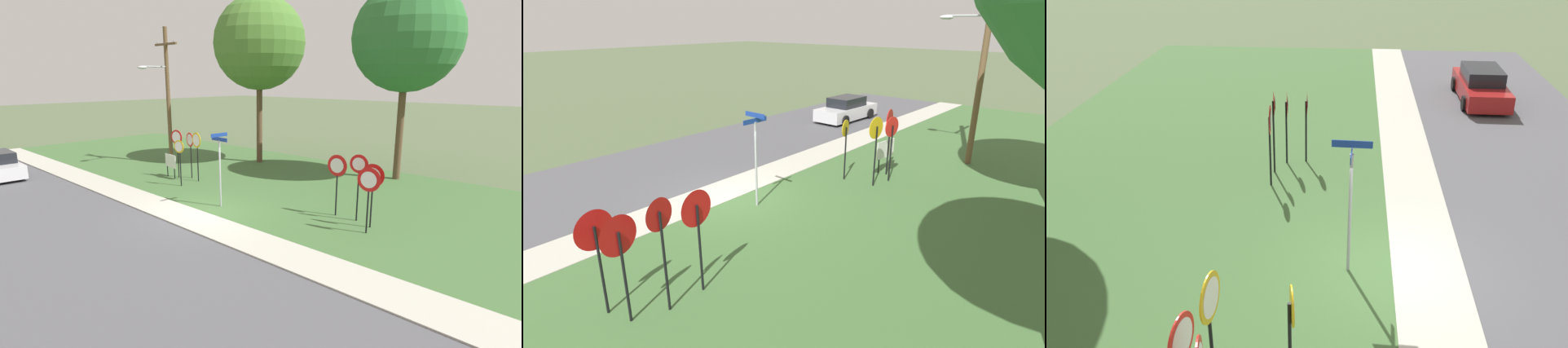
{
  "view_description": "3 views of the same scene",
  "coord_description": "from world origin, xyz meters",
  "views": [
    {
      "loc": [
        11.96,
        -9.55,
        5.19
      ],
      "look_at": [
        0.84,
        2.34,
        1.33
      ],
      "focal_mm": 27.79,
      "sensor_mm": 36.0,
      "label": 1
    },
    {
      "loc": [
        8.9,
        9.84,
        5.7
      ],
      "look_at": [
        0.43,
        2.59,
        1.66
      ],
      "focal_mm": 29.31,
      "sensor_mm": 36.0,
      "label": 2
    },
    {
      "loc": [
        -10.62,
        0.97,
        7.19
      ],
      "look_at": [
        1.09,
        1.96,
        1.75
      ],
      "focal_mm": 39.27,
      "sensor_mm": 36.0,
      "label": 3
    }
  ],
  "objects": [
    {
      "name": "grass_median",
      "position": [
        0.0,
        6.0,
        0.02
      ],
      "size": [
        44.0,
        12.0,
        0.04
      ],
      "primitive_type": "cube",
      "color": "#3D6033",
      "rests_on": "ground_plane"
    },
    {
      "name": "ground_plane",
      "position": [
        0.0,
        0.0,
        0.0
      ],
      "size": [
        160.0,
        160.0,
        0.0
      ],
      "primitive_type": "plane",
      "color": "#4C5B3D"
    },
    {
      "name": "sidewalk_strip",
      "position": [
        0.0,
        -0.8,
        0.03
      ],
      "size": [
        44.0,
        1.6,
        0.06
      ],
      "primitive_type": "cube",
      "color": "#ADAA9E",
      "rests_on": "ground_plane"
    },
    {
      "name": "yield_sign_near_right",
      "position": [
        4.86,
        3.22,
        1.9
      ],
      "size": [
        0.68,
        0.16,
        2.5
      ],
      "rotation": [
        0.0,
        0.0,
        0.2
      ],
      "color": "black",
      "rests_on": "grass_median"
    },
    {
      "name": "yield_sign_far_right",
      "position": [
        3.96,
        3.2,
        1.82
      ],
      "size": [
        0.82,
        0.11,
        2.38
      ],
      "rotation": [
        0.0,
        0.0,
        0.06
      ],
      "color": "black",
      "rests_on": "grass_median"
    },
    {
      "name": "stop_sign_near_left",
      "position": [
        -4.12,
        2.92,
        1.88
      ],
      "size": [
        0.77,
        0.12,
        2.52
      ],
      "rotation": [
        0.0,
        0.0,
        -0.11
      ],
      "color": "black",
      "rests_on": "grass_median"
    },
    {
      "name": "yield_sign_near_left",
      "position": [
        5.57,
        2.93,
        1.76
      ],
      "size": [
        0.82,
        0.14,
        2.31
      ],
      "rotation": [
        0.0,
        0.0,
        0.14
      ],
      "color": "black",
      "rests_on": "grass_median"
    },
    {
      "name": "stop_sign_near_right",
      "position": [
        -4.0,
        1.76,
        1.66
      ],
      "size": [
        0.61,
        0.14,
        2.27
      ],
      "rotation": [
        0.0,
        0.0,
        0.19
      ],
      "color": "black",
      "rests_on": "grass_median"
    },
    {
      "name": "parked_sedan_distant",
      "position": [
        12.75,
        -4.26,
        0.65
      ],
      "size": [
        4.56,
        1.93,
        1.39
      ],
      "rotation": [
        0.0,
        0.0,
        -0.01
      ],
      "color": "maroon",
      "rests_on": "road_asphalt"
    },
    {
      "name": "street_name_post",
      "position": [
        -0.13,
        0.96,
        1.84
      ],
      "size": [
        0.96,
        0.82,
        3.04
      ],
      "rotation": [
        0.0,
        0.0,
        -0.04
      ],
      "color": "#9EA0A8",
      "rests_on": "grass_median"
    },
    {
      "name": "yield_sign_far_left",
      "position": [
        5.74,
        2.35,
        1.75
      ],
      "size": [
        0.83,
        0.12,
        2.3
      ],
      "rotation": [
        0.0,
        0.0,
        0.09
      ],
      "color": "black",
      "rests_on": "grass_median"
    }
  ]
}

